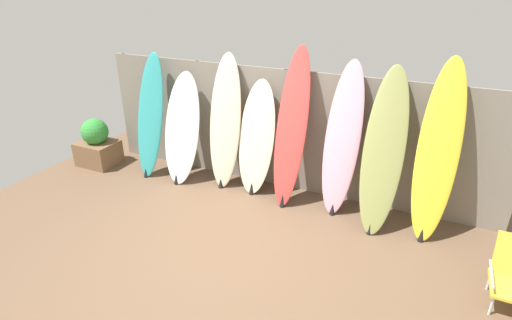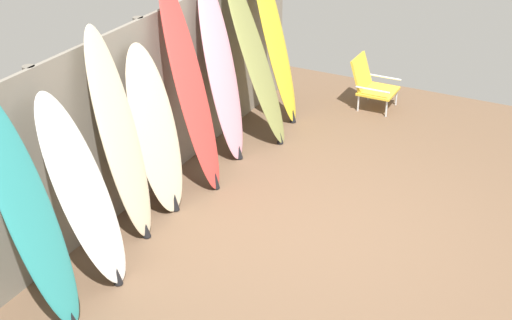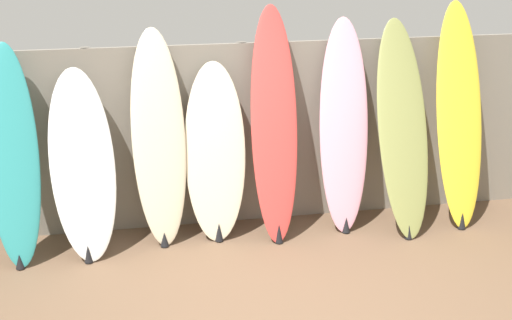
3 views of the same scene
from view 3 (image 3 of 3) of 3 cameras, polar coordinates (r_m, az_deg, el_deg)
fence_back at (r=6.97m, az=-1.08°, el=2.05°), size 6.08×0.11×1.80m
surfboard_teal_0 at (r=6.53m, az=-18.93°, el=0.21°), size 0.49×0.65×1.92m
surfboard_white_1 at (r=6.51m, az=-13.70°, el=-0.48°), size 0.64×0.68×1.67m
surfboard_cream_2 at (r=6.58m, az=-7.79°, el=1.61°), size 0.52×0.51×2.00m
surfboard_cream_3 at (r=6.67m, az=-3.28°, el=0.46°), size 0.60×0.46×1.67m
surfboard_red_4 at (r=6.62m, az=1.47°, el=2.62°), size 0.46×0.63×2.17m
surfboard_pink_5 at (r=6.86m, az=7.04°, el=2.55°), size 0.51×0.53×2.04m
surfboard_olive_6 at (r=6.93m, az=11.65°, el=2.38°), size 0.53×0.79×2.02m
surfboard_yellow_7 at (r=7.21m, az=15.95°, el=3.30°), size 0.49×0.66×2.17m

